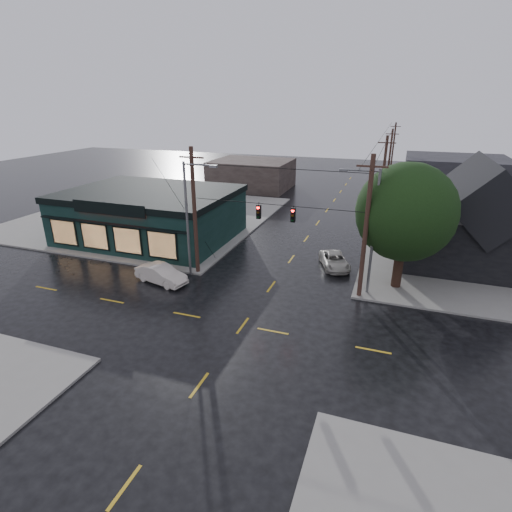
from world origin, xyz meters
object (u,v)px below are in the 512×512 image
(utility_pole_nw, at_px, (198,273))
(sedan_cream, at_px, (161,274))
(suv_silver, at_px, (335,261))
(utility_pole_ne, at_px, (359,297))
(corner_tree, at_px, (406,213))

(utility_pole_nw, xyz_separation_m, sedan_cream, (-1.79, -2.66, 0.72))
(utility_pole_nw, height_order, sedan_cream, utility_pole_nw)
(sedan_cream, xyz_separation_m, suv_silver, (12.21, 7.59, -0.12))
(utility_pole_ne, height_order, sedan_cream, utility_pole_ne)
(suv_silver, bearing_deg, sedan_cream, -170.15)
(corner_tree, height_order, utility_pole_ne, corner_tree)
(utility_pole_nw, height_order, utility_pole_ne, same)
(utility_pole_ne, relative_size, sedan_cream, 2.32)
(sedan_cream, height_order, suv_silver, sedan_cream)
(suv_silver, bearing_deg, utility_pole_nw, -176.72)
(sedan_cream, bearing_deg, suv_silver, -45.07)
(sedan_cream, bearing_deg, utility_pole_ne, -66.72)
(utility_pole_nw, bearing_deg, suv_silver, 25.29)
(utility_pole_nw, bearing_deg, utility_pole_ne, 0.00)
(utility_pole_nw, xyz_separation_m, utility_pole_ne, (13.00, 0.00, 0.00))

